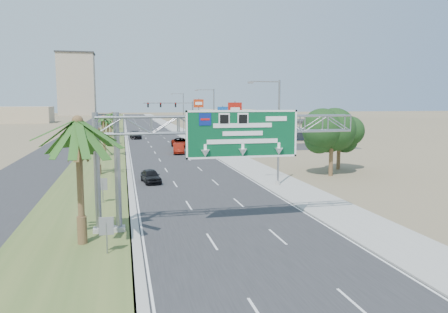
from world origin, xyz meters
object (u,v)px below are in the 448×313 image
at_px(pole_sign_blue, 223,116).
at_px(pole_sign_red_far, 199,107).
at_px(car_right_lane, 181,143).
at_px(car_far, 136,135).
at_px(signal_mast, 183,117).
at_px(car_mid_lane, 179,149).
at_px(palm_near, 78,122).
at_px(store_building, 271,132).
at_px(pole_sign_red_near, 235,113).
at_px(car_left_lane, 151,176).
at_px(sign_gantry, 217,133).

bearing_deg(pole_sign_blue, pole_sign_red_far, 101.57).
bearing_deg(car_right_lane, car_far, 108.17).
height_order(signal_mast, car_mid_lane, signal_mast).
distance_m(palm_near, pole_sign_red_far, 73.44).
bearing_deg(store_building, car_right_lane, -158.47).
relative_size(palm_near, car_right_lane, 1.41).
bearing_deg(car_far, car_mid_lane, -82.69).
bearing_deg(pole_sign_blue, pole_sign_red_near, -95.93).
distance_m(pole_sign_red_near, pole_sign_red_far, 28.60).
height_order(store_building, car_right_lane, store_building).
bearing_deg(car_far, car_left_lane, -93.93).
xyz_separation_m(palm_near, pole_sign_red_far, (18.85, 70.98, -0.07)).
bearing_deg(signal_mast, car_mid_lane, -99.47).
xyz_separation_m(signal_mast, pole_sign_red_near, (5.40, -21.57, 1.40)).
xyz_separation_m(car_far, pole_sign_red_far, (13.85, 0.20, 6.07)).
relative_size(store_building, pole_sign_red_far, 2.08).
bearing_deg(pole_sign_red_far, sign_gantry, -98.82).
distance_m(palm_near, car_right_lane, 52.28).
height_order(car_left_lane, car_far, car_far).
distance_m(store_building, pole_sign_red_far, 18.56).
bearing_deg(sign_gantry, store_building, 67.64).
relative_size(car_right_lane, car_far, 1.10).
xyz_separation_m(palm_near, car_mid_lane, (10.70, 41.97, -6.15)).
xyz_separation_m(car_mid_lane, pole_sign_red_far, (8.15, 29.02, 6.07)).
height_order(pole_sign_red_near, pole_sign_blue, pole_sign_red_near).
bearing_deg(pole_sign_blue, palm_near, -110.16).
relative_size(palm_near, pole_sign_red_far, 0.96).
distance_m(sign_gantry, pole_sign_blue, 58.01).
xyz_separation_m(sign_gantry, palm_near, (-8.14, -1.93, 0.87)).
distance_m(sign_gantry, store_building, 60.77).
relative_size(sign_gantry, car_left_lane, 4.27).
distance_m(palm_near, signal_mast, 65.60).
relative_size(car_mid_lane, car_right_lane, 0.80).
distance_m(signal_mast, pole_sign_blue, 9.01).
bearing_deg(sign_gantry, car_far, 92.60).
relative_size(car_right_lane, pole_sign_red_near, 0.74).
height_order(sign_gantry, pole_sign_red_near, pole_sign_red_near).
bearing_deg(pole_sign_blue, car_mid_lane, -123.17).
distance_m(car_left_lane, car_mid_lane, 24.33).
relative_size(palm_near, pole_sign_red_near, 1.04).
distance_m(sign_gantry, car_far, 69.13).
bearing_deg(car_mid_lane, sign_gantry, -87.85).
height_order(palm_near, pole_sign_red_far, pole_sign_red_far).
xyz_separation_m(pole_sign_red_near, pole_sign_red_far, (-0.92, 28.57, 0.61)).
xyz_separation_m(palm_near, car_right_lane, (12.14, 50.48, -6.11)).
height_order(car_right_lane, pole_sign_blue, pole_sign_blue).
height_order(signal_mast, car_far, signal_mast).
relative_size(car_far, pole_sign_red_far, 0.62).
bearing_deg(car_mid_lane, pole_sign_blue, 62.63).
xyz_separation_m(store_building, car_right_lane, (-19.06, -7.52, -1.18)).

